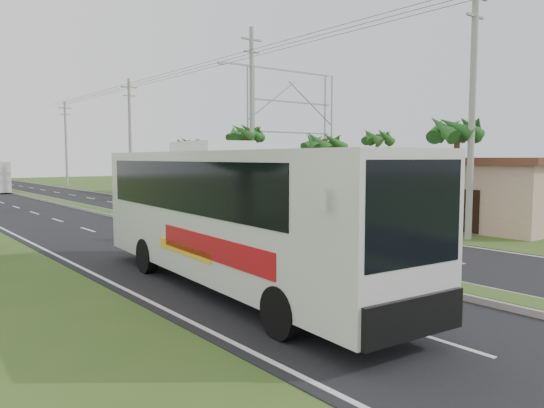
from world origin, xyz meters
TOP-DOWN VIEW (x-y plane):
  - ground at (0.00, 0.00)m, footprint 180.00×180.00m
  - road_asphalt at (0.00, 20.00)m, footprint 14.00×160.00m
  - median_strip at (0.00, 20.00)m, footprint 1.20×160.00m
  - lane_edge_right at (6.70, 20.00)m, footprint 0.12×160.00m
  - shop_near at (14.00, 6.00)m, footprint 8.60×12.60m
  - shop_mid at (14.00, 22.00)m, footprint 7.60×10.60m
  - shop_far at (14.00, 36.00)m, footprint 8.60×11.60m
  - palm_verge_a at (9.00, 3.00)m, footprint 2.40×2.40m
  - palm_verge_b at (9.40, 12.00)m, footprint 2.40×2.40m
  - palm_verge_c at (8.80, 19.00)m, footprint 2.40×2.40m
  - palm_verge_d at (9.30, 28.00)m, footprint 2.40×2.40m
  - palm_behind_shop at (17.50, 15.00)m, footprint 2.40×2.40m
  - utility_pole_a at (8.50, 2.00)m, footprint 1.60×0.28m
  - utility_pole_b at (8.47, 18.00)m, footprint 3.20×0.28m
  - utility_pole_c at (8.50, 38.00)m, footprint 1.60×0.28m
  - utility_pole_d at (8.50, 58.00)m, footprint 1.60×0.28m
  - billboard_lattice at (22.00, 30.00)m, footprint 10.18×1.18m
  - coach_bus_main at (-4.40, 0.94)m, footprint 3.38×12.40m
  - motorcyclist at (-0.62, 3.94)m, footprint 1.79×1.10m

SIDE VIEW (x-z plane):
  - ground at x=0.00m, z-range 0.00..0.00m
  - lane_edge_right at x=6.70m, z-range 0.00..0.00m
  - road_asphalt at x=0.00m, z-range 0.00..0.02m
  - median_strip at x=0.00m, z-range 0.01..0.20m
  - motorcyclist at x=-0.62m, z-range -0.32..1.93m
  - shop_near at x=14.00m, z-range 0.02..3.54m
  - shop_mid at x=14.00m, z-range 0.02..3.69m
  - shop_far at x=14.00m, z-range 0.02..3.84m
  - coach_bus_main at x=-4.40m, z-range 0.20..4.16m
  - palm_verge_b at x=9.40m, z-range 1.83..6.88m
  - palm_verge_d at x=9.30m, z-range 1.92..7.17m
  - palm_verge_a at x=9.00m, z-range 2.02..7.47m
  - palm_behind_shop at x=17.50m, z-range 2.11..7.76m
  - palm_verge_c at x=8.80m, z-range 2.20..8.05m
  - utility_pole_d at x=8.50m, z-range 0.17..10.67m
  - utility_pole_a at x=8.50m, z-range 0.17..11.17m
  - utility_pole_c at x=8.50m, z-range 0.17..11.17m
  - utility_pole_b at x=8.47m, z-range 0.26..12.26m
  - billboard_lattice at x=22.00m, z-range 0.79..12.86m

